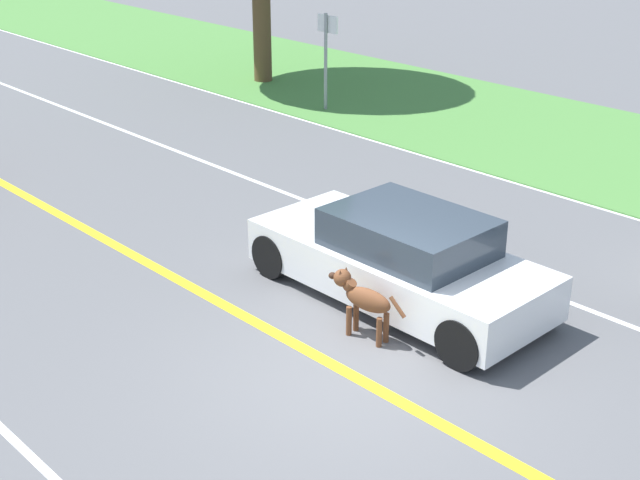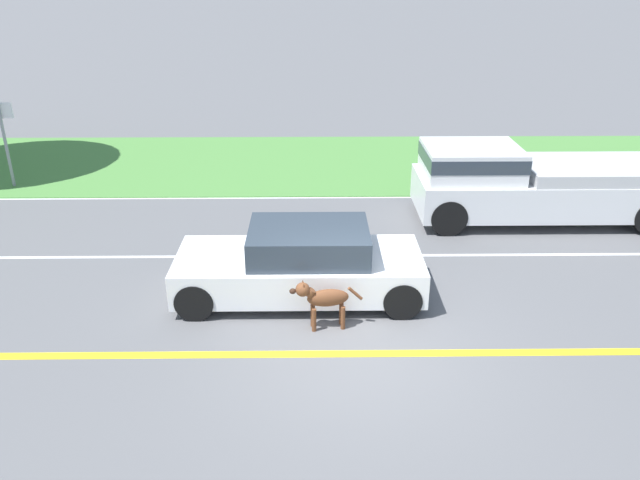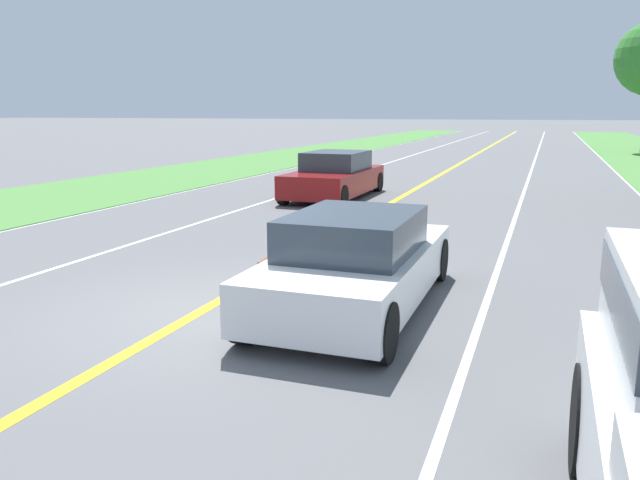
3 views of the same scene
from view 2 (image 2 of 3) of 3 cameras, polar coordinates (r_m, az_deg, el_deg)
The scene contains 9 objects.
ground_plane at distance 9.70m, azimuth 3.72°, elevation -10.34°, with size 400.00×400.00×0.00m, color #5B5B5E.
centre_divider_line at distance 9.70m, azimuth 3.72°, elevation -10.32°, with size 0.18×160.00×0.01m, color yellow.
lane_edge_line_right at distance 15.97m, azimuth 1.90°, elevation 3.94°, with size 0.14×160.00×0.01m, color white.
lane_dash_same_dir at distance 12.74m, azimuth 2.59°, elevation -1.44°, with size 0.10×160.00×0.01m, color white.
grass_verge_right at distance 18.81m, azimuth 1.51°, elevation 7.09°, with size 6.00×160.00×0.03m, color #4C843D.
ego_car at distance 10.99m, azimuth -1.70°, elevation -2.23°, with size 1.81×4.31×1.31m.
dog at distance 10.03m, azimuth 0.22°, elevation -5.35°, with size 0.33×1.19×0.87m.
pickup_truck at distance 15.05m, azimuth 18.49°, elevation 5.02°, with size 2.03×5.56×1.75m.
street_sign at distance 18.29m, azimuth -26.93°, elevation 8.70°, with size 0.11×0.64×2.29m.
Camera 2 is at (-8.00, 0.72, 5.45)m, focal length 35.00 mm.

